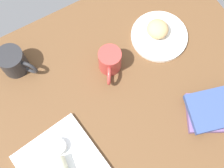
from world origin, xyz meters
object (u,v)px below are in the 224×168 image
object	(u,v)px
sauce_cup	(58,147)
book_stack	(214,111)
second_mug	(110,61)
coffee_mug	(14,62)
scone_pastry	(158,29)
round_plate	(159,36)
square_plate	(62,165)

from	to	relation	value
sauce_cup	book_stack	size ratio (longest dim) A/B	0.24
book_stack	second_mug	distance (cm)	38.86
sauce_cup	book_stack	world-z (taller)	same
book_stack	coffee_mug	bearing A→B (deg)	-43.44
book_stack	scone_pastry	bearing A→B (deg)	-89.41
round_plate	scone_pastry	distance (cm)	3.60
scone_pastry	sauce_cup	distance (cm)	54.16
sauce_cup	coffee_mug	world-z (taller)	coffee_mug
scone_pastry	sauce_cup	xyz separation A→B (cm)	(50.25, 20.18, -0.91)
round_plate	second_mug	xyz separation A→B (cm)	(21.94, 1.54, 4.16)
round_plate	second_mug	size ratio (longest dim) A/B	1.75
square_plate	second_mug	world-z (taller)	second_mug
scone_pastry	second_mug	xyz separation A→B (cm)	(21.60, 2.97, 0.87)
book_stack	second_mug	bearing A→B (deg)	-55.50
round_plate	sauce_cup	xyz separation A→B (cm)	(50.59, 18.75, 2.38)
square_plate	coffee_mug	distance (cm)	38.87
scone_pastry	book_stack	distance (cm)	34.97
second_mug	sauce_cup	bearing A→B (deg)	30.99
second_mug	scone_pastry	bearing A→B (deg)	-172.17
coffee_mug	scone_pastry	bearing A→B (deg)	165.25
round_plate	coffee_mug	xyz separation A→B (cm)	(50.91, -14.74, 4.20)
scone_pastry	square_plate	world-z (taller)	scone_pastry
scone_pastry	square_plate	distance (cm)	57.88
sauce_cup	book_stack	xyz separation A→B (cm)	(-50.61, 14.74, -0.89)
sauce_cup	coffee_mug	bearing A→B (deg)	-89.45
scone_pastry	square_plate	bearing A→B (deg)	25.98
round_plate	coffee_mug	world-z (taller)	coffee_mug
round_plate	sauce_cup	bearing A→B (deg)	20.34
square_plate	second_mug	bearing A→B (deg)	-143.64
scone_pastry	coffee_mug	world-z (taller)	coffee_mug
book_stack	second_mug	xyz separation A→B (cm)	(21.96, -31.95, 2.67)
square_plate	book_stack	distance (cm)	53.21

